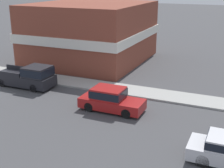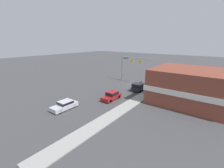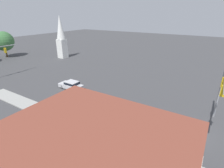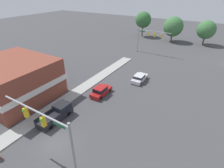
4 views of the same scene
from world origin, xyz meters
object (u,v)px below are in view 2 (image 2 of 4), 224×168
Objects in this scene: car_oncoming at (65,105)px; construction_barrel at (155,81)px; car_lead at (112,95)px; pickup_truck_parked at (139,87)px.

construction_barrel is at bearing 76.44° from car_oncoming.
pickup_truck_parked is (-1.72, -8.26, 0.09)m from car_lead.
car_lead is 0.84× the size of pickup_truck_parked.
car_oncoming is at bearing 76.44° from construction_barrel.
car_oncoming is 4.13× the size of construction_barrel.
car_oncoming is at bearing 65.90° from car_lead.
car_oncoming is 17.31m from pickup_truck_parked.
pickup_truck_parked is at bearing 85.91° from construction_barrel.
car_lead reaches higher than car_oncoming.
car_lead reaches higher than construction_barrel.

